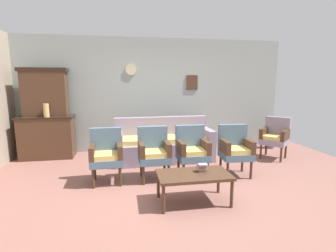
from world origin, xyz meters
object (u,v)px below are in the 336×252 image
Objects in this scene: armchair_by_doorway at (192,149)px; book_stack_on_table at (202,168)px; side_cabinet at (48,137)px; wingback_chair_by_fireplace at (275,136)px; coffee_table at (194,177)px; armchair_near_couch_end at (106,153)px; vase_on_cabinet at (46,110)px; armchair_row_middle at (154,151)px; armchair_near_cabinet at (235,148)px; floor_vase_by_wall at (270,133)px; floral_couch at (163,145)px.

armchair_by_doorway is 6.12× the size of book_stack_on_table.
side_cabinet reaches higher than wingback_chair_by_fireplace.
side_cabinet is 1.28× the size of armchair_by_doorway.
armchair_near_couch_end is at bearing 141.36° from coffee_table.
side_cabinet is at bearing 110.34° from vase_on_cabinet.
armchair_near_couch_end is 1.64m from book_stack_on_table.
armchair_row_middle is at bearing -0.12° from armchair_near_couch_end.
armchair_near_couch_end is 1.47m from armchair_by_doorway.
armchair_by_doorway is at bearing 82.94° from book_stack_on_table.
vase_on_cabinet is 2.06m from armchair_near_couch_end.
coffee_table is (2.52, -2.47, -0.70)m from vase_on_cabinet.
armchair_near_cabinet is 0.90× the size of coffee_table.
armchair_near_cabinet is at bearing -23.65° from vase_on_cabinet.
armchair_by_doorway is at bearing -30.53° from side_cabinet.
side_cabinet is 5.32m from floor_vase_by_wall.
armchair_near_couch_end is (-1.13, -1.06, 0.17)m from floral_couch.
armchair_by_doorway is 2.22m from wingback_chair_by_fireplace.
side_cabinet is 4.01m from armchair_near_cabinet.
coffee_table is (0.43, -0.98, -0.12)m from armchair_row_middle.
armchair_near_cabinet is 1.13× the size of floor_vase_by_wall.
vase_on_cabinet is 0.32× the size of armchair_near_cabinet.
floor_vase_by_wall is (2.49, 1.57, -0.10)m from armchair_by_doorway.
armchair_row_middle is at bearing -153.52° from floor_vase_by_wall.
floral_couch is at bearing 72.43° from armchair_row_middle.
armchair_near_couch_end is at bearing 145.83° from book_stack_on_table.
armchair_near_couch_end and wingback_chair_by_fireplace have the same top height.
coffee_table is 3.74m from floor_vase_by_wall.
vase_on_cabinet is 3.63m from book_stack_on_table.
vase_on_cabinet is 3.60m from coffee_table.
book_stack_on_table is (0.13, 0.06, 0.10)m from coffee_table.
armchair_near_cabinet is 2.37m from floor_vase_by_wall.
armchair_row_middle is at bearing 121.48° from book_stack_on_table.
book_stack_on_table is (0.56, -0.92, -0.02)m from armchair_row_middle.
vase_on_cabinet is 0.29× the size of coffee_table.
armchair_row_middle is 1.00× the size of wingback_chair_by_fireplace.
wingback_chair_by_fireplace is (4.92, -0.92, 0.03)m from side_cabinet.
vase_on_cabinet is at bearing 151.72° from armchair_by_doorway.
coffee_table is at bearing -104.09° from armchair_by_doorway.
wingback_chair_by_fireplace is at bearing 19.90° from armchair_by_doorway.
coffee_table is (2.59, -2.65, -0.09)m from side_cabinet.
side_cabinet is 2.57m from floral_couch.
armchair_near_cabinet is 1.00× the size of wingback_chair_by_fireplace.
floral_couch is 2.31× the size of wingback_chair_by_fireplace.
book_stack_on_table is at bearing -136.19° from floor_vase_by_wall.
armchair_near_cabinet is at bearing -4.73° from armchair_by_doorway.
floral_couch and armchair_near_couch_end have the same top height.
vase_on_cabinet reaches higher than armchair_row_middle.
armchair_row_middle is 1.00× the size of armchair_near_cabinet.
armchair_near_cabinet is (0.78, -0.06, 0.00)m from armchair_by_doorway.
armchair_near_cabinet is 6.12× the size of book_stack_on_table.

